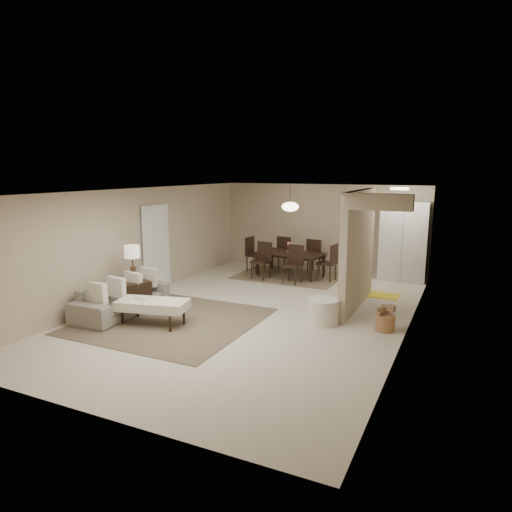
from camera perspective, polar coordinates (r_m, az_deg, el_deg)
The scene contains 22 objects.
floor at distance 9.56m, azimuth -0.06°, elevation -6.99°, with size 9.00×9.00×0.00m, color beige.
ceiling at distance 9.11m, azimuth -0.06°, elevation 8.16°, with size 9.00×9.00×0.00m, color white.
back_wall at distance 13.41m, azimuth 8.23°, elevation 3.53°, with size 6.00×6.00×0.00m, color tan.
left_wall at distance 10.86m, azimuth -14.51°, elevation 1.61°, with size 9.00×9.00×0.00m, color tan.
right_wall at distance 8.44m, azimuth 18.68°, elevation -1.19°, with size 9.00×9.00×0.00m, color tan.
partition at distance 9.84m, azimuth 12.63°, elevation 0.77°, with size 0.15×2.50×2.50m, color tan.
doorway at distance 11.34m, azimuth -12.41°, elevation 0.90°, with size 0.04×0.90×2.04m, color black.
pantry_cabinet at distance 12.61m, azimuth 17.98°, elevation 1.74°, with size 1.20×0.55×2.10m, color silver.
flush_light at distance 11.54m, azimuth 17.51°, elevation 8.02°, with size 0.44×0.44×0.05m, color white.
living_rug at distance 9.14m, azimuth -10.55°, elevation -7.96°, with size 3.20×3.20×0.01m, color brown.
sofa at distance 9.79m, azimuth -16.41°, elevation -5.03°, with size 0.87×2.22×0.65m, color gray.
ottoman_bench at distance 8.92m, azimuth -12.81°, elevation -6.00°, with size 1.44×0.91×0.48m.
side_table at distance 9.99m, azimuth -14.97°, elevation -4.74°, with size 0.55×0.55×0.61m, color black.
table_lamp at distance 9.80m, azimuth -15.21°, elevation 0.15°, with size 0.32×0.32×0.76m.
round_pouf at distance 8.89m, azimuth 8.37°, elevation -6.87°, with size 0.61×0.61×0.48m, color silver.
wicker_basket at distance 8.77m, azimuth 15.85°, elevation -8.03°, with size 0.36×0.36×0.30m, color #94643B.
dining_rug at distance 12.75m, azimuth 4.18°, elevation -2.45°, with size 2.80×2.10×0.01m, color brown.
dining_table at distance 12.68m, azimuth 4.20°, elevation -1.05°, with size 1.84×1.03×0.65m, color black.
dining_chairs at distance 12.64m, azimuth 4.21°, elevation -0.28°, with size 2.70×2.07×0.99m.
vase at distance 12.60m, azimuth 4.22°, elevation 0.70°, with size 0.13×0.13×0.14m, color white.
yellow_mat at distance 11.16m, azimuth 15.04°, elevation -4.71°, with size 0.94×0.58×0.01m, color yellow.
pendant_light at distance 12.45m, azimuth 4.30°, elevation 6.16°, with size 0.46×0.46×0.71m.
Camera 1 is at (3.90, -8.22, 2.91)m, focal length 32.00 mm.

